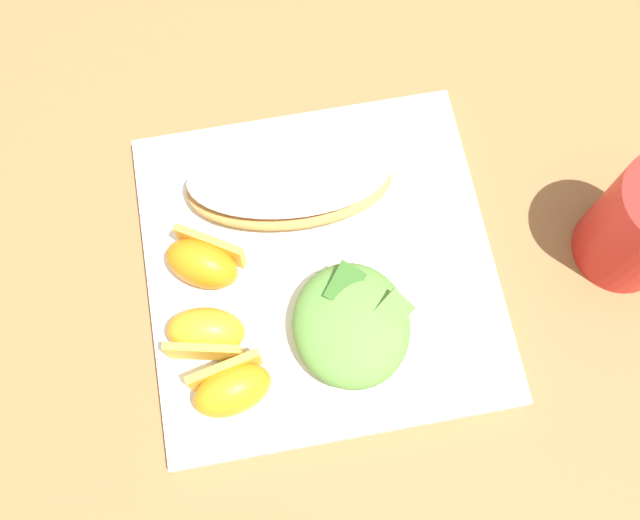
{
  "coord_description": "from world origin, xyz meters",
  "views": [
    {
      "loc": [
        0.18,
        -0.03,
        0.58
      ],
      "look_at": [
        0.0,
        0.0,
        0.03
      ],
      "focal_mm": 40.79,
      "sensor_mm": 36.0,
      "label": 1
    }
  ],
  "objects": [
    {
      "name": "white_plate",
      "position": [
        0.0,
        0.0,
        0.01
      ],
      "size": [
        0.28,
        0.28,
        0.02
      ],
      "primitive_type": "cube",
      "color": "white",
      "rests_on": "ground"
    },
    {
      "name": "orange_wedge_middle",
      "position": [
        0.05,
        -0.1,
        0.04
      ],
      "size": [
        0.05,
        0.07,
        0.04
      ],
      "color": "orange",
      "rests_on": "white_plate"
    },
    {
      "name": "ground",
      "position": [
        0.0,
        0.0,
        0.0
      ],
      "size": [
        3.0,
        3.0,
        0.0
      ],
      "primitive_type": "plane",
      "color": "olive"
    },
    {
      "name": "green_salad_pile",
      "position": [
        0.06,
        0.01,
        0.04
      ],
      "size": [
        0.1,
        0.09,
        0.05
      ],
      "color": "#5B8E3D",
      "rests_on": "white_plate"
    },
    {
      "name": "orange_wedge_rear",
      "position": [
        0.09,
        -0.08,
        0.04
      ],
      "size": [
        0.05,
        0.07,
        0.04
      ],
      "color": "orange",
      "rests_on": "white_plate"
    },
    {
      "name": "orange_wedge_front",
      "position": [
        -0.01,
        -0.09,
        0.04
      ],
      "size": [
        0.06,
        0.07,
        0.04
      ],
      "color": "orange",
      "rests_on": "white_plate"
    },
    {
      "name": "cheesy_pizza_bread",
      "position": [
        -0.07,
        -0.01,
        0.03
      ],
      "size": [
        0.09,
        0.18,
        0.04
      ],
      "color": "tan",
      "rests_on": "white_plate"
    }
  ]
}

